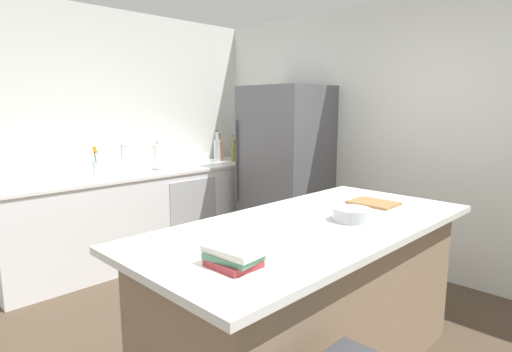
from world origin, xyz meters
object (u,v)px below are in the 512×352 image
Objects in this scene: kitchen_island at (311,297)px; vinegar_bottle at (220,151)px; cutting_board at (374,203)px; cookbook_stack at (233,256)px; sink_faucet at (123,158)px; soda_bottle at (217,150)px; paper_towel_roll at (158,157)px; hot_sauce_bottle at (235,152)px; olive_oil_bottle at (233,151)px; refrigerator at (285,170)px; flower_vase at (96,167)px; mixing_bowl at (352,214)px; syrup_bottle at (242,151)px.

vinegar_bottle is (-2.54, 1.46, 0.58)m from kitchen_island.
cookbook_stack is at bearing -83.88° from cutting_board.
sink_faucet is 1.23m from soda_bottle.
paper_towel_roll is 1.15m from hot_sauce_bottle.
paper_towel_roll is 1.04m from olive_oil_bottle.
refrigerator is 0.84m from olive_oil_bottle.
hot_sauce_bottle is (-2.50, 1.66, 0.55)m from kitchen_island.
cutting_board is (2.42, -0.88, -0.11)m from olive_oil_bottle.
flower_vase is at bearing -91.39° from olive_oil_bottle.
cutting_board is at bearing 11.94° from sink_faucet.
mixing_bowl is (2.63, -1.46, -0.05)m from hot_sauce_bottle.
syrup_bottle reaches higher than cutting_board.
cutting_board is at bearing -17.01° from vinegar_bottle.
refrigerator is at bearing 150.30° from cutting_board.
mixing_bowl is 0.73× the size of cutting_board.
kitchen_island is 3.05m from hot_sauce_bottle.
sink_faucet reaches higher than syrup_bottle.
refrigerator is at bearing -11.17° from syrup_bottle.
soda_bottle is at bearing 141.23° from cookbook_stack.
sink_faucet is at bearing -90.66° from hot_sauce_bottle.
cookbook_stack is at bearing -38.77° from soda_bottle.
vinegar_bottle is at bearing 119.82° from soda_bottle.
syrup_bottle is 0.69× the size of soda_bottle.
paper_towel_roll is at bearing 153.99° from cookbook_stack.
vinegar_bottle reaches higher than kitchen_island.
syrup_bottle is 1.02× the size of cookbook_stack.
paper_towel_roll is (-0.02, 0.69, 0.03)m from flower_vase.
olive_oil_bottle is (0.06, -0.20, 0.02)m from syrup_bottle.
soda_bottle reaches higher than olive_oil_bottle.
refrigerator is 6.01× the size of flower_vase.
cookbook_stack is (2.57, -2.32, -0.07)m from olive_oil_bottle.
kitchen_island is 2.51m from flower_vase.
hot_sauce_bottle is at bearing -109.61° from syrup_bottle.
cookbook_stack is (1.74, -2.35, 0.07)m from refrigerator.
soda_bottle reaches higher than vinegar_bottle.
cutting_board is at bearing -23.58° from syrup_bottle.
kitchen_island is at bearing -11.74° from paper_towel_roll.
kitchen_island is 0.56m from mixing_bowl.
sink_faucet reaches higher than hot_sauce_bottle.
vinegar_bottle is (-0.03, 1.32, -0.03)m from sink_faucet.
cutting_board is at bearing 88.67° from kitchen_island.
cutting_board is at bearing 104.38° from mixing_bowl.
kitchen_island is 7.22× the size of flower_vase.
vinegar_bottle reaches higher than cookbook_stack.
cutting_board is (-0.16, 1.45, -0.03)m from cookbook_stack.
kitchen_island is 6.78× the size of olive_oil_bottle.
olive_oil_bottle is 1.04× the size of cutting_board.
sink_faucet is at bearing -91.87° from syrup_bottle.
kitchen_island is at bearing -33.57° from hot_sauce_bottle.
kitchen_island is at bearing -91.33° from cutting_board.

